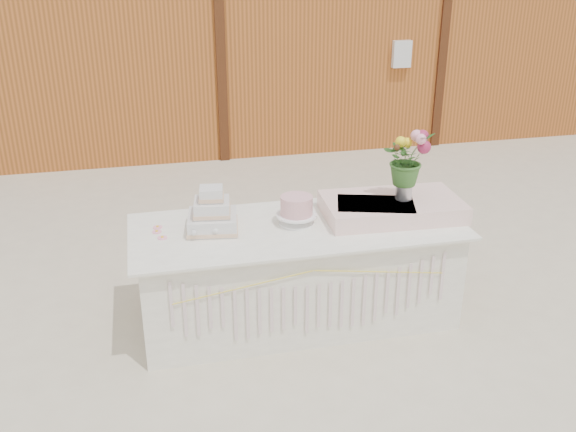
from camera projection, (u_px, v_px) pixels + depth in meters
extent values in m
plane|color=beige|center=(297.00, 317.00, 4.94)|extent=(80.00, 80.00, 0.00)
cube|color=#AF5B24|center=(203.00, 26.00, 9.73)|extent=(12.00, 4.00, 3.00)
cube|color=white|center=(297.00, 274.00, 4.79)|extent=(2.28, 0.88, 0.75)
cube|color=white|center=(297.00, 227.00, 4.64)|extent=(2.40, 1.00, 0.02)
cube|color=silver|center=(213.00, 222.00, 4.55)|extent=(0.39, 0.39, 0.12)
cube|color=#E3B58F|center=(213.00, 226.00, 4.56)|extent=(0.40, 0.40, 0.03)
cube|color=silver|center=(212.00, 207.00, 4.51)|extent=(0.28, 0.28, 0.11)
cube|color=#E3B58F|center=(212.00, 211.00, 4.52)|extent=(0.29, 0.29, 0.03)
cube|color=silver|center=(211.00, 194.00, 4.47)|extent=(0.18, 0.18, 0.10)
cube|color=#E3B58F|center=(211.00, 197.00, 4.48)|extent=(0.19, 0.19, 0.03)
cylinder|color=white|center=(296.00, 223.00, 4.66)|extent=(0.25, 0.25, 0.02)
cylinder|color=white|center=(296.00, 219.00, 4.65)|extent=(0.07, 0.07, 0.05)
cylinder|color=white|center=(297.00, 215.00, 4.64)|extent=(0.30, 0.30, 0.01)
cylinder|color=#EBAAB1|center=(297.00, 205.00, 4.61)|extent=(0.23, 0.23, 0.14)
cube|color=#F8D2C7|center=(392.00, 207.00, 4.79)|extent=(1.04, 0.64, 0.13)
cylinder|color=#BCBCC1|center=(404.00, 188.00, 4.74)|extent=(0.12, 0.12, 0.17)
imported|color=#386A2A|center=(407.00, 152.00, 4.63)|extent=(0.46, 0.44, 0.39)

